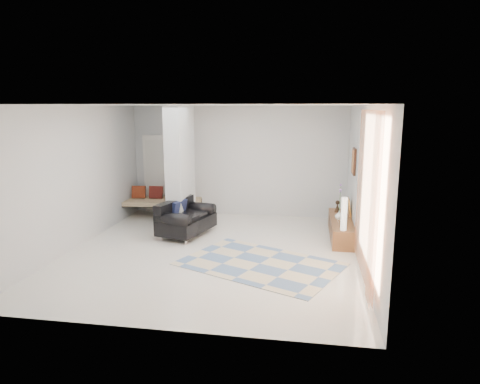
# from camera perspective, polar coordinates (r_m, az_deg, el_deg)

# --- Properties ---
(floor) EXTENTS (6.00, 6.00, 0.00)m
(floor) POSITION_cam_1_polar(r_m,az_deg,el_deg) (8.41, -3.66, -7.95)
(floor) COLOR silver
(floor) RESTS_ON ground
(ceiling) EXTENTS (6.00, 6.00, 0.00)m
(ceiling) POSITION_cam_1_polar(r_m,az_deg,el_deg) (7.93, -3.92, 11.51)
(ceiling) COLOR white
(ceiling) RESTS_ON wall_back
(wall_back) EXTENTS (6.00, 0.00, 6.00)m
(wall_back) POSITION_cam_1_polar(r_m,az_deg,el_deg) (10.96, -0.26, 4.15)
(wall_back) COLOR silver
(wall_back) RESTS_ON ground
(wall_front) EXTENTS (6.00, 0.00, 6.00)m
(wall_front) POSITION_cam_1_polar(r_m,az_deg,el_deg) (5.24, -11.18, -4.08)
(wall_front) COLOR silver
(wall_front) RESTS_ON ground
(wall_left) EXTENTS (0.00, 6.00, 6.00)m
(wall_left) POSITION_cam_1_polar(r_m,az_deg,el_deg) (9.07, -20.98, 1.87)
(wall_left) COLOR silver
(wall_left) RESTS_ON ground
(wall_right) EXTENTS (0.00, 6.00, 6.00)m
(wall_right) POSITION_cam_1_polar(r_m,az_deg,el_deg) (7.91, 16.02, 0.89)
(wall_right) COLOR silver
(wall_right) RESTS_ON ground
(partition_column) EXTENTS (0.35, 1.20, 2.80)m
(partition_column) POSITION_cam_1_polar(r_m,az_deg,el_deg) (9.86, -7.94, 3.23)
(partition_column) COLOR #B7BDBF
(partition_column) RESTS_ON floor
(hallway_door) EXTENTS (0.85, 0.06, 2.04)m
(hallway_door) POSITION_cam_1_polar(r_m,az_deg,el_deg) (11.51, -10.67, 2.38)
(hallway_door) COLOR white
(hallway_door) RESTS_ON floor
(curtain) EXTENTS (0.00, 2.55, 2.55)m
(curtain) POSITION_cam_1_polar(r_m,az_deg,el_deg) (6.77, 16.47, -0.41)
(curtain) COLOR #FF8543
(curtain) RESTS_ON wall_right
(wall_art) EXTENTS (0.04, 0.45, 0.55)m
(wall_art) POSITION_cam_1_polar(r_m,az_deg,el_deg) (9.24, 14.95, 3.97)
(wall_art) COLOR #3A1B0F
(wall_art) RESTS_ON wall_right
(media_console) EXTENTS (0.45, 2.01, 0.80)m
(media_console) POSITION_cam_1_polar(r_m,az_deg,el_deg) (9.51, 13.30, -4.65)
(media_console) COLOR brown
(media_console) RESTS_ON floor
(loveseat) EXTENTS (1.12, 1.53, 0.76)m
(loveseat) POSITION_cam_1_polar(r_m,az_deg,el_deg) (9.45, -7.42, -3.52)
(loveseat) COLOR silver
(loveseat) RESTS_ON floor
(daybed) EXTENTS (2.03, 1.00, 0.77)m
(daybed) POSITION_cam_1_polar(r_m,az_deg,el_deg) (11.11, -10.57, -1.14)
(daybed) COLOR black
(daybed) RESTS_ON floor
(area_rug) EXTENTS (3.21, 2.76, 0.01)m
(area_rug) POSITION_cam_1_polar(r_m,az_deg,el_deg) (7.76, 2.67, -9.55)
(area_rug) COLOR #C3B695
(area_rug) RESTS_ON floor
(cylinder_lamp) EXTENTS (0.12, 0.12, 0.65)m
(cylinder_lamp) POSITION_cam_1_polar(r_m,az_deg,el_deg) (8.55, 13.70, -2.85)
(cylinder_lamp) COLOR beige
(cylinder_lamp) RESTS_ON media_console
(bronze_figurine) EXTENTS (0.14, 0.14, 0.27)m
(bronze_figurine) POSITION_cam_1_polar(r_m,az_deg,el_deg) (10.02, 12.86, -1.87)
(bronze_figurine) COLOR black
(bronze_figurine) RESTS_ON media_console
(vase) EXTENTS (0.19, 0.19, 0.19)m
(vase) POSITION_cam_1_polar(r_m,az_deg,el_deg) (9.38, 13.09, -3.02)
(vase) COLOR white
(vase) RESTS_ON media_console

